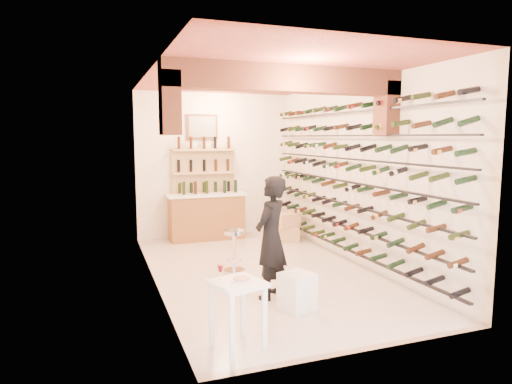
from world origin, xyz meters
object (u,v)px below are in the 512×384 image
white_stool (297,291)px  chrome_barstool (234,248)px  person (271,237)px  tasting_table (237,293)px  back_counter (207,215)px  wine_rack (344,176)px  crate_lower (286,234)px

white_stool → chrome_barstool: size_ratio=0.68×
person → chrome_barstool: person is taller
tasting_table → chrome_barstool: tasting_table is taller
back_counter → white_stool: size_ratio=3.56×
person → white_stool: bearing=63.7°
back_counter → person: 3.83m
person → chrome_barstool: bearing=-127.2°
wine_rack → white_stool: wine_rack is taller
back_counter → white_stool: back_counter is taller
back_counter → white_stool: (0.15, -4.35, -0.29)m
back_counter → tasting_table: (-0.90, -5.11, 0.06)m
back_counter → person: person is taller
crate_lower → white_stool: bearing=-111.6°
tasting_table → white_stool: 1.35m
wine_rack → crate_lower: (-0.27, 1.88, -1.39)m
chrome_barstool → crate_lower: bearing=45.2°
white_stool → chrome_barstool: chrome_barstool is taller
white_stool → person: person is taller
chrome_barstool → crate_lower: (1.70, 1.71, -0.25)m
wine_rack → chrome_barstool: bearing=175.2°
wine_rack → white_stool: size_ratio=11.93×
wine_rack → person: bearing=-147.6°
chrome_barstool → white_stool: bearing=-81.4°
chrome_barstool → wine_rack: bearing=-4.8°
tasting_table → crate_lower: bearing=44.3°
wine_rack → chrome_barstool: wine_rack is taller
white_stool → person: (-0.16, 0.53, 0.61)m
person → chrome_barstool: (-0.13, 1.33, -0.45)m
back_counter → crate_lower: back_counter is taller
tasting_table → person: person is taller
white_stool → crate_lower: bearing=68.4°
back_counter → crate_lower: 1.78m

